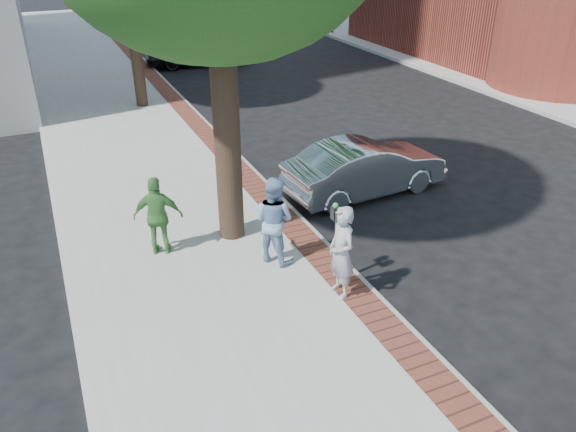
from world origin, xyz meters
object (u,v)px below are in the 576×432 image
person_gray (341,253)px  bg_car (197,47)px  person_officer (273,220)px  sedan_silver (365,168)px  parking_meter (337,226)px  person_green (158,216)px

person_gray → bg_car: (2.77, 18.76, -0.20)m
person_officer → sedan_silver: person_officer is taller
person_gray → sedan_silver: 4.58m
person_gray → bg_car: person_gray is taller
parking_meter → bg_car: size_ratio=0.31×
person_gray → person_green: person_gray is taller
person_officer → person_green: person_officer is taller
person_gray → person_green: (-2.55, 2.70, -0.05)m
person_gray → bg_car: size_ratio=0.36×
parking_meter → person_gray: person_gray is taller
bg_car → person_gray: bearing=177.7°
person_officer → person_green: size_ratio=1.07×
bg_car → person_officer: bearing=175.0°
person_gray → person_officer: 1.66m
person_gray → parking_meter: bearing=159.9°
person_gray → sedan_silver: (2.71, 3.68, -0.33)m
person_green → bg_car: size_ratio=0.34×
person_gray → person_officer: bearing=-158.2°
person_gray → person_officer: (-0.61, 1.55, 0.01)m
person_officer → person_green: 2.25m
sedan_silver → bg_car: (0.06, 15.08, 0.13)m
parking_meter → bg_car: parking_meter is taller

